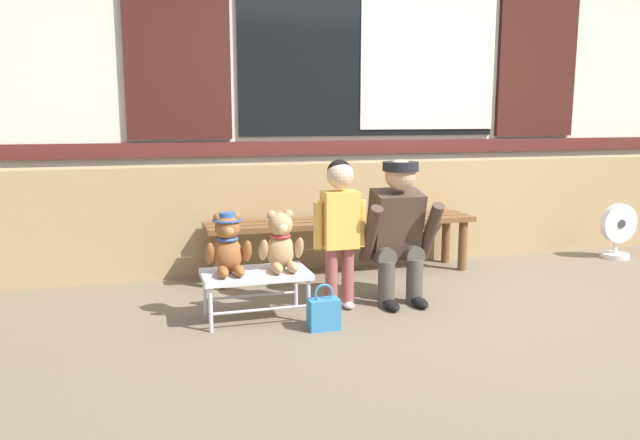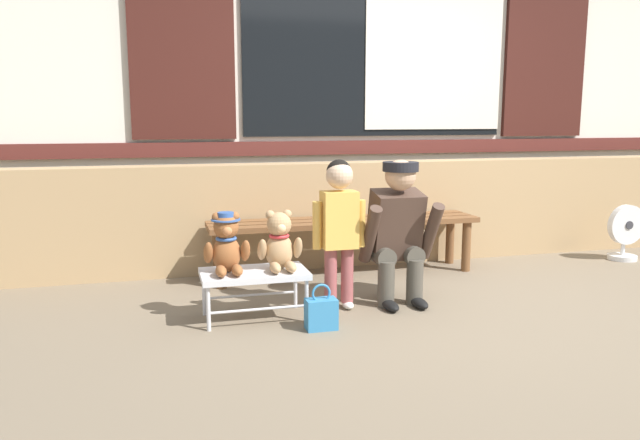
# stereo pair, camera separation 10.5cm
# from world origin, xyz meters

# --- Properties ---
(ground_plane) EXTENTS (60.00, 60.00, 0.00)m
(ground_plane) POSITION_xyz_m (0.00, 0.00, 0.00)
(ground_plane) COLOR #756651
(brick_low_wall) EXTENTS (7.27, 0.25, 0.85)m
(brick_low_wall) POSITION_xyz_m (0.00, 1.43, 0.42)
(brick_low_wall) COLOR tan
(brick_low_wall) RESTS_ON ground
(shop_facade) EXTENTS (7.42, 0.26, 3.33)m
(shop_facade) POSITION_xyz_m (0.00, 1.94, 1.68)
(shop_facade) COLOR silver
(shop_facade) RESTS_ON ground
(wooden_bench_long) EXTENTS (2.10, 0.40, 0.44)m
(wooden_bench_long) POSITION_xyz_m (-0.54, 1.06, 0.37)
(wooden_bench_long) COLOR brown
(wooden_bench_long) RESTS_ON ground
(small_display_bench) EXTENTS (0.64, 0.36, 0.30)m
(small_display_bench) POSITION_xyz_m (-1.38, 0.19, 0.27)
(small_display_bench) COLOR silver
(small_display_bench) RESTS_ON ground
(teddy_bear_with_hat) EXTENTS (0.28, 0.27, 0.36)m
(teddy_bear_with_hat) POSITION_xyz_m (-1.54, 0.19, 0.47)
(teddy_bear_with_hat) COLOR #93562D
(teddy_bear_with_hat) RESTS_ON small_display_bench
(teddy_bear_plain) EXTENTS (0.28, 0.26, 0.36)m
(teddy_bear_plain) POSITION_xyz_m (-1.22, 0.19, 0.46)
(teddy_bear_plain) COLOR tan
(teddy_bear_plain) RESTS_ON small_display_bench
(child_standing) EXTENTS (0.35, 0.18, 0.96)m
(child_standing) POSITION_xyz_m (-0.83, 0.25, 0.59)
(child_standing) COLOR #994C4C
(child_standing) RESTS_ON ground
(adult_crouching) EXTENTS (0.50, 0.49, 0.95)m
(adult_crouching) POSITION_xyz_m (-0.41, 0.29, 0.48)
(adult_crouching) COLOR #4C473D
(adult_crouching) RESTS_ON ground
(handbag_on_ground) EXTENTS (0.18, 0.11, 0.27)m
(handbag_on_ground) POSITION_xyz_m (-1.04, -0.10, 0.10)
(handbag_on_ground) COLOR teal
(handbag_on_ground) RESTS_ON ground
(floor_fan) EXTENTS (0.34, 0.24, 0.48)m
(floor_fan) POSITION_xyz_m (1.94, 0.91, 0.24)
(floor_fan) COLOR silver
(floor_fan) RESTS_ON ground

